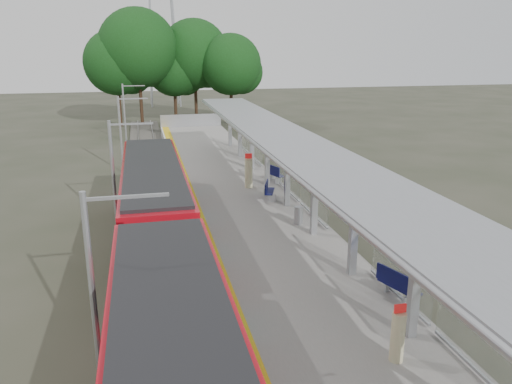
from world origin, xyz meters
TOP-DOWN VIEW (x-y plane):
  - trackbed at (-4.50, 20.00)m, footprint 3.00×70.00m
  - platform at (0.00, 20.00)m, footprint 6.00×50.00m
  - tactile_strip at (-2.55, 20.00)m, footprint 0.60×50.00m
  - end_fence at (0.00, 44.95)m, footprint 6.00×0.10m
  - train at (-4.50, 10.17)m, footprint 2.74×27.60m
  - canopy at (1.61, 16.19)m, footprint 3.27×38.00m
  - tree_cluster at (-1.55, 53.48)m, footprint 19.34×10.20m
  - catenary_masts at (-6.22, 19.00)m, footprint 2.08×48.16m
  - bench_near at (2.61, 7.94)m, footprint 0.91×1.54m
  - bench_mid at (1.38, 19.34)m, footprint 0.85×1.39m
  - bench_far at (2.57, 22.62)m, footprint 0.92×1.50m
  - info_pillar_near at (1.08, 5.07)m, footprint 0.36×0.36m
  - info_pillar_far at (0.85, 21.71)m, footprint 0.44×0.44m
  - litter_bin at (1.75, 15.33)m, footprint 0.51×0.51m

SIDE VIEW (x-z plane):
  - trackbed at x=-4.50m, z-range 0.00..0.24m
  - platform at x=0.00m, z-range 0.00..1.00m
  - tactile_strip at x=-2.55m, z-range 1.00..1.02m
  - litter_bin at x=1.75m, z-range 1.00..1.80m
  - bench_mid at x=1.38m, z-range 1.02..1.94m
  - bench_far at x=2.57m, z-range 1.03..2.01m
  - bench_near at x=2.61m, z-range 1.03..2.03m
  - end_fence at x=0.00m, z-range 1.00..2.20m
  - info_pillar_near at x=1.08m, z-range 0.89..2.47m
  - info_pillar_far at x=0.85m, z-range 0.87..2.83m
  - train at x=-4.50m, z-range 0.24..3.86m
  - catenary_masts at x=-6.22m, z-range 0.21..5.61m
  - canopy at x=1.61m, z-range 2.37..6.03m
  - tree_cluster at x=-1.55m, z-range 1.12..13.91m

